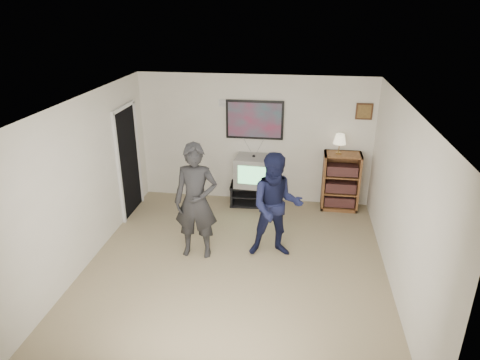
% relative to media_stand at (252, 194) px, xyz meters
% --- Properties ---
extents(room_shell, '(4.51, 5.00, 2.51)m').
position_rel_media_stand_xyz_m(room_shell, '(0.01, -1.88, 1.04)').
color(room_shell, '#74684A').
rests_on(room_shell, ground).
extents(media_stand, '(0.87, 0.51, 0.42)m').
position_rel_media_stand_xyz_m(media_stand, '(0.00, 0.00, 0.00)').
color(media_stand, black).
rests_on(media_stand, room_shell).
extents(crt_television, '(0.72, 0.62, 0.58)m').
position_rel_media_stand_xyz_m(crt_television, '(0.03, 0.00, 0.50)').
color(crt_television, gray).
rests_on(crt_television, media_stand).
extents(bookshelf, '(0.69, 0.39, 1.13)m').
position_rel_media_stand_xyz_m(bookshelf, '(1.69, 0.05, 0.35)').
color(bookshelf, brown).
rests_on(bookshelf, room_shell).
extents(table_lamp, '(0.24, 0.24, 0.37)m').
position_rel_media_stand_xyz_m(table_lamp, '(1.60, 0.03, 1.10)').
color(table_lamp, '#FFF0C1').
rests_on(table_lamp, bookshelf).
extents(person_tall, '(0.68, 0.46, 1.84)m').
position_rel_media_stand_xyz_m(person_tall, '(-0.64, -1.93, 0.71)').
color(person_tall, black).
rests_on(person_tall, room_shell).
extents(person_short, '(0.90, 0.74, 1.69)m').
position_rel_media_stand_xyz_m(person_short, '(0.57, -1.76, 0.63)').
color(person_short, '#131735').
rests_on(person_short, room_shell).
extents(controller_left, '(0.06, 0.14, 0.04)m').
position_rel_media_stand_xyz_m(controller_left, '(-0.58, -1.69, 0.97)').
color(controller_left, white).
rests_on(controller_left, person_tall).
extents(controller_right, '(0.08, 0.14, 0.04)m').
position_rel_media_stand_xyz_m(controller_right, '(0.51, -1.56, 0.91)').
color(controller_right, white).
rests_on(controller_right, person_short).
extents(poster, '(1.10, 0.03, 0.75)m').
position_rel_media_stand_xyz_m(poster, '(0.01, 0.25, 1.44)').
color(poster, black).
rests_on(poster, room_shell).
extents(air_vent, '(0.28, 0.02, 0.14)m').
position_rel_media_stand_xyz_m(air_vent, '(-0.54, 0.25, 1.74)').
color(air_vent, white).
rests_on(air_vent, room_shell).
extents(small_picture, '(0.30, 0.03, 0.30)m').
position_rel_media_stand_xyz_m(small_picture, '(2.01, 0.25, 1.67)').
color(small_picture, '#311D0F').
rests_on(small_picture, room_shell).
extents(doorway, '(0.03, 0.85, 2.00)m').
position_rel_media_stand_xyz_m(doorway, '(-2.23, -0.63, 0.79)').
color(doorway, black).
rests_on(doorway, room_shell).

